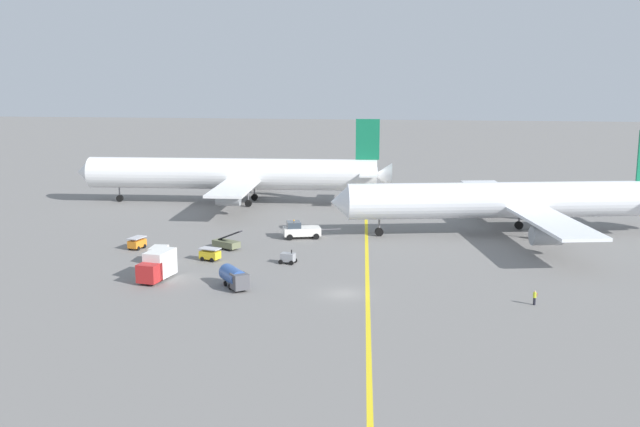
{
  "coord_description": "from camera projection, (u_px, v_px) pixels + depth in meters",
  "views": [
    {
      "loc": [
        7.87,
        -82.21,
        25.24
      ],
      "look_at": [
        -6.17,
        27.09,
        4.0
      ],
      "focal_mm": 42.22,
      "sensor_mm": 36.0,
      "label": 1
    }
  ],
  "objects": [
    {
      "name": "ground_plane",
      "position": [
        343.0,
        294.0,
        85.82
      ],
      "size": [
        600.0,
        600.0,
        0.0
      ],
      "primitive_type": "plane",
      "color": "slate"
    },
    {
      "name": "gse_baggage_cart_trailing",
      "position": [
        137.0,
        243.0,
        107.0
      ],
      "size": [
        2.2,
        3.04,
        1.71
      ],
      "color": "orange",
      "rests_on": "ground"
    },
    {
      "name": "airliner_at_gate_left",
      "position": [
        234.0,
        174.0,
        142.42
      ],
      "size": [
        60.59,
        43.03,
        16.15
      ],
      "color": "white",
      "rests_on": "ground"
    },
    {
      "name": "gse_belt_loader_portside",
      "position": [
        226.0,
        243.0,
        106.98
      ],
      "size": [
        4.87,
        3.57,
        3.02
      ],
      "color": "#666B4C",
      "rests_on": "ground"
    },
    {
      "name": "gse_baggage_cart_near_cluster",
      "position": [
        210.0,
        254.0,
        100.49
      ],
      "size": [
        3.08,
        2.32,
        1.71
      ],
      "color": "gold",
      "rests_on": "ground"
    },
    {
      "name": "gse_fuel_bowser_stubby",
      "position": [
        235.0,
        277.0,
        87.77
      ],
      "size": [
        4.41,
        5.06,
        2.4
      ],
      "color": "#2D5199",
      "rests_on": "ground"
    },
    {
      "name": "pushback_tug",
      "position": [
        301.0,
        230.0,
        113.95
      ],
      "size": [
        8.84,
        4.36,
        2.83
      ],
      "color": "white",
      "rests_on": "ground"
    },
    {
      "name": "gse_gpu_cart_small",
      "position": [
        288.0,
        258.0,
        99.0
      ],
      "size": [
        2.38,
        1.99,
        1.9
      ],
      "color": "gray",
      "rests_on": "ground"
    },
    {
      "name": "airliner_being_pushed",
      "position": [
        509.0,
        200.0,
        115.73
      ],
      "size": [
        54.25,
        49.36,
        16.07
      ],
      "color": "white",
      "rests_on": "ground"
    },
    {
      "name": "gse_container_dolly_flat",
      "position": [
        159.0,
        254.0,
        99.39
      ],
      "size": [
        2.24,
        3.23,
        2.15
      ],
      "color": "slate",
      "rests_on": "ground"
    },
    {
      "name": "ground_crew_wing_walker_right",
      "position": [
        535.0,
        297.0,
        81.59
      ],
      "size": [
        0.43,
        0.41,
        1.61
      ],
      "color": "black",
      "rests_on": "ground"
    },
    {
      "name": "gse_catering_truck_tall",
      "position": [
        157.0,
        266.0,
        91.12
      ],
      "size": [
        3.41,
        6.18,
        3.5
      ],
      "color": "red",
      "rests_on": "ground"
    },
    {
      "name": "taxiway_stripe",
      "position": [
        367.0,
        271.0,
        95.31
      ],
      "size": [
        9.04,
        119.73,
        0.01
      ],
      "primitive_type": "cube",
      "rotation": [
        0.0,
        0.0,
        0.07
      ],
      "color": "yellow",
      "rests_on": "ground"
    }
  ]
}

